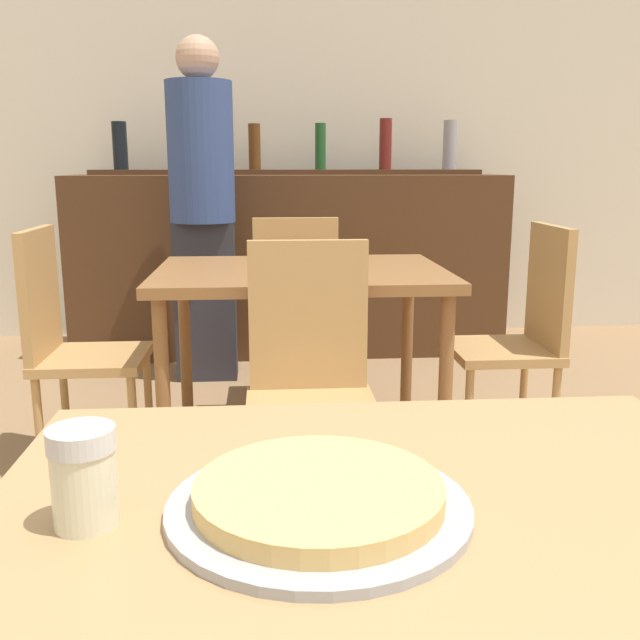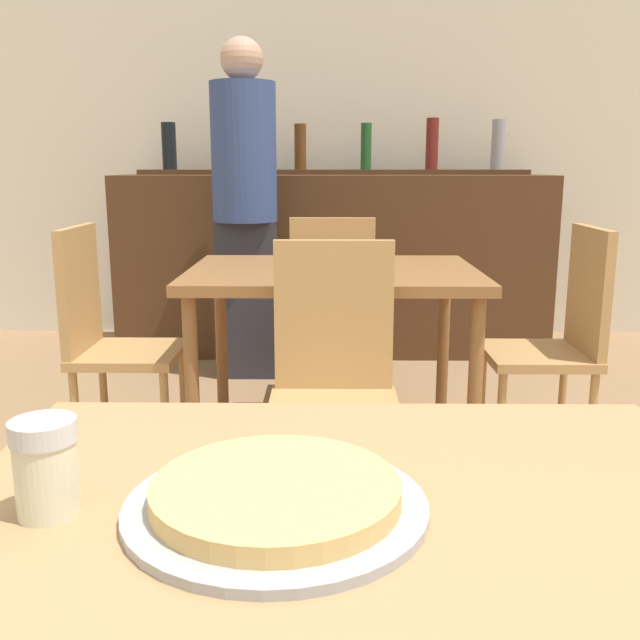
{
  "view_description": "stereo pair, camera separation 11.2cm",
  "coord_description": "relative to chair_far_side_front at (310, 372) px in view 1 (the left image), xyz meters",
  "views": [
    {
      "loc": [
        -0.14,
        -0.73,
        1.15
      ],
      "look_at": [
        -0.04,
        0.55,
        0.87
      ],
      "focal_mm": 40.0,
      "sensor_mm": 36.0,
      "label": 1
    },
    {
      "loc": [
        -0.03,
        -0.74,
        1.15
      ],
      "look_at": [
        -0.04,
        0.55,
        0.87
      ],
      "focal_mm": 40.0,
      "sensor_mm": 36.0,
      "label": 2
    }
  ],
  "objects": [
    {
      "name": "wall_back",
      "position": [
        0.01,
        2.76,
        0.89
      ],
      "size": [
        8.0,
        0.05,
        2.8
      ],
      "color": "silver",
      "rests_on": "ground_plane"
    },
    {
      "name": "chair_far_side_back",
      "position": [
        -0.0,
        1.14,
        0.0
      ],
      "size": [
        0.4,
        0.4,
        0.92
      ],
      "rotation": [
        0.0,
        0.0,
        3.14
      ],
      "color": "tan",
      "rests_on": "ground_plane"
    },
    {
      "name": "pizza_tray",
      "position": [
        -0.08,
        -1.39,
        0.27
      ],
      "size": [
        0.34,
        0.34,
        0.04
      ],
      "color": "#A3A3A8",
      "rests_on": "dining_table_near"
    },
    {
      "name": "bar_back_shelf",
      "position": [
        -0.01,
        2.39,
        0.65
      ],
      "size": [
        2.39,
        0.24,
        0.34
      ],
      "color": "#4C2D19",
      "rests_on": "bar_counter"
    },
    {
      "name": "dining_table_near",
      "position": [
        0.01,
        -1.4,
        0.15
      ],
      "size": [
        0.95,
        0.74,
        0.77
      ],
      "color": "#A87F51",
      "rests_on": "ground_plane"
    },
    {
      "name": "person_standing",
      "position": [
        -0.46,
        1.67,
        0.46
      ],
      "size": [
        0.34,
        0.34,
        1.78
      ],
      "color": "#2D2D38",
      "rests_on": "ground_plane"
    },
    {
      "name": "chair_far_side_front",
      "position": [
        0.0,
        0.0,
        0.0
      ],
      "size": [
        0.4,
        0.4,
        0.92
      ],
      "color": "tan",
      "rests_on": "ground_plane"
    },
    {
      "name": "chair_far_side_left",
      "position": [
        -0.89,
        0.57,
        0.0
      ],
      "size": [
        0.4,
        0.4,
        0.92
      ],
      "rotation": [
        0.0,
        0.0,
        1.57
      ],
      "color": "tan",
      "rests_on": "ground_plane"
    },
    {
      "name": "chair_far_side_right",
      "position": [
        0.89,
        0.57,
        0.0
      ],
      "size": [
        0.4,
        0.4,
        0.92
      ],
      "rotation": [
        0.0,
        0.0,
        -1.57
      ],
      "color": "tan",
      "rests_on": "ground_plane"
    },
    {
      "name": "bar_counter",
      "position": [
        0.01,
        2.25,
        0.03
      ],
      "size": [
        2.6,
        0.56,
        1.08
      ],
      "color": "#4C2D19",
      "rests_on": "ground_plane"
    },
    {
      "name": "dining_table_far",
      "position": [
        0.0,
        0.57,
        0.16
      ],
      "size": [
        1.1,
        0.81,
        0.76
      ],
      "color": "brown",
      "rests_on": "ground_plane"
    },
    {
      "name": "cheese_shaker",
      "position": [
        -0.33,
        -1.4,
        0.31
      ],
      "size": [
        0.07,
        0.07,
        0.11
      ],
      "color": "beige",
      "rests_on": "dining_table_near"
    }
  ]
}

